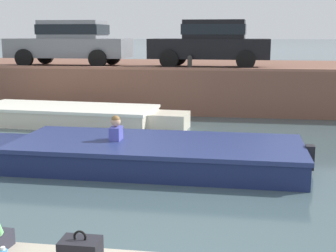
% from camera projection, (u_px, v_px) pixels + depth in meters
% --- Properties ---
extents(ground_plane, '(400.00, 400.00, 0.00)m').
position_uv_depth(ground_plane, '(207.00, 165.00, 9.18)').
color(ground_plane, '#3D5156').
extents(far_quay_wall, '(60.00, 6.00, 1.42)m').
position_uv_depth(far_quay_wall, '(223.00, 84.00, 17.16)').
color(far_quay_wall, brown).
rests_on(far_quay_wall, ground).
extents(far_wall_coping, '(60.00, 0.24, 0.08)m').
position_uv_depth(far_wall_coping, '(220.00, 69.00, 14.22)').
color(far_wall_coping, '#925F4C').
rests_on(far_wall_coping, far_quay_wall).
extents(boat_moored_west_cream, '(6.03, 2.19, 0.53)m').
position_uv_depth(boat_moored_west_cream, '(75.00, 116.00, 13.12)').
color(boat_moored_west_cream, silver).
rests_on(boat_moored_west_cream, ground).
extents(motorboat_passing, '(6.73, 2.26, 0.99)m').
position_uv_depth(motorboat_passing, '(144.00, 154.00, 9.04)').
color(motorboat_passing, navy).
rests_on(motorboat_passing, ground).
extents(car_leftmost_grey, '(4.12, 1.92, 1.54)m').
position_uv_depth(car_leftmost_grey, '(71.00, 41.00, 16.10)').
color(car_leftmost_grey, slate).
rests_on(car_leftmost_grey, far_quay_wall).
extents(car_left_inner_black, '(3.95, 2.01, 1.54)m').
position_uv_depth(car_left_inner_black, '(212.00, 42.00, 15.38)').
color(car_left_inner_black, black).
rests_on(car_left_inner_black, far_quay_wall).
extents(mooring_bollard_mid, '(0.15, 0.15, 0.45)m').
position_uv_depth(mooring_bollard_mid, '(190.00, 62.00, 14.45)').
color(mooring_bollard_mid, '#2D2B28').
rests_on(mooring_bollard_mid, far_quay_wall).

